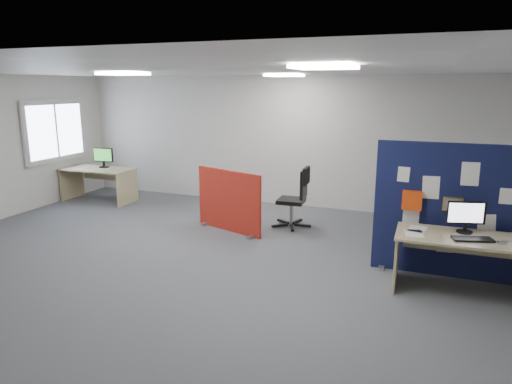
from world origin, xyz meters
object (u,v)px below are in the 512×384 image
(navy_divider, at_px, (459,212))
(red_divider, at_px, (229,202))
(main_desk, at_px, (469,250))
(second_desk, at_px, (100,176))
(monitor_main, at_px, (466,215))
(monitor_second, at_px, (103,157))
(office_chair, at_px, (297,194))

(navy_divider, bearing_deg, red_divider, 167.89)
(main_desk, distance_m, second_desk, 7.59)
(navy_divider, relative_size, red_divider, 1.58)
(monitor_main, xyz_separation_m, monitor_second, (-7.15, 2.19, 0.02))
(office_chair, bearing_deg, monitor_main, -36.51)
(monitor_second, bearing_deg, monitor_main, -20.84)
(navy_divider, bearing_deg, office_chair, 151.28)
(red_divider, distance_m, office_chair, 1.23)
(main_desk, bearing_deg, red_divider, 161.48)
(navy_divider, relative_size, office_chair, 2.00)
(main_desk, distance_m, monitor_second, 7.58)
(second_desk, bearing_deg, navy_divider, -13.74)
(red_divider, xyz_separation_m, second_desk, (-3.54, 0.97, 0.02))
(main_desk, relative_size, second_desk, 1.09)
(navy_divider, xyz_separation_m, monitor_main, (0.06, -0.34, 0.06))
(red_divider, bearing_deg, navy_divider, 7.65)
(red_divider, distance_m, monitor_second, 3.68)
(office_chair, bearing_deg, navy_divider, -31.57)
(second_desk, bearing_deg, monitor_main, -16.15)
(red_divider, xyz_separation_m, monitor_second, (-3.49, 1.08, 0.44))
(navy_divider, distance_m, monitor_main, 0.35)
(monitor_main, bearing_deg, red_divider, 147.69)
(monitor_second, distance_m, office_chair, 4.59)
(main_desk, xyz_separation_m, office_chair, (-2.66, 1.86, 0.06))
(monitor_second, bearing_deg, red_divider, -21.00)
(navy_divider, distance_m, second_desk, 7.36)
(second_desk, bearing_deg, main_desk, -16.99)
(monitor_main, bearing_deg, navy_divider, 84.76)
(main_desk, distance_m, red_divider, 3.92)
(navy_divider, xyz_separation_m, office_chair, (-2.54, 1.39, -0.28))
(second_desk, distance_m, monitor_second, 0.43)
(main_desk, height_order, second_desk, same)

